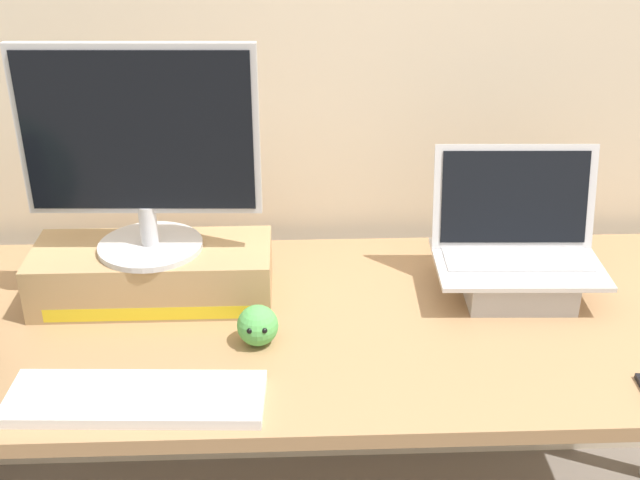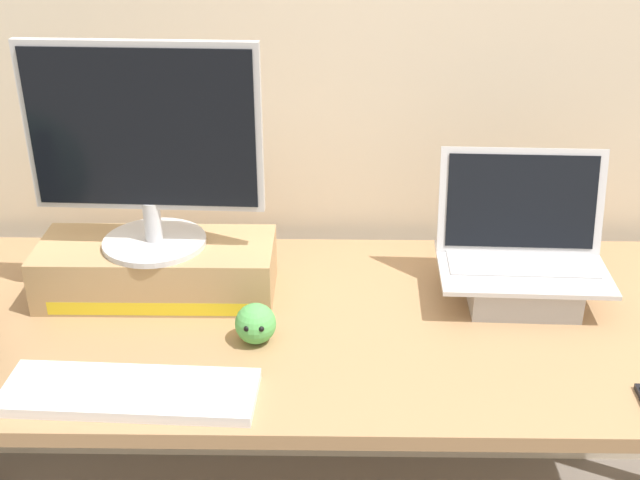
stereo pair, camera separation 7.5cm
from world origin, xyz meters
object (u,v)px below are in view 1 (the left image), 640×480
at_px(toner_box_yellow, 153,273).
at_px(desktop_monitor, 140,150).
at_px(external_keyboard, 136,398).
at_px(plush_toy, 258,325).
at_px(open_laptop, 516,264).

height_order(toner_box_yellow, desktop_monitor, desktop_monitor).
bearing_deg(toner_box_yellow, external_keyboard, -87.26).
bearing_deg(plush_toy, open_laptop, 18.56).
xyz_separation_m(desktop_monitor, plush_toy, (0.22, -0.18, -0.29)).
bearing_deg(plush_toy, external_keyboard, -139.30).
height_order(open_laptop, external_keyboard, open_laptop).
relative_size(desktop_monitor, external_keyboard, 1.04).
relative_size(desktop_monitor, plush_toy, 5.84).
distance_m(toner_box_yellow, external_keyboard, 0.36).
bearing_deg(external_keyboard, plush_toy, 43.32).
distance_m(toner_box_yellow, open_laptop, 0.77).
bearing_deg(open_laptop, external_keyboard, -152.29).
relative_size(desktop_monitor, open_laptop, 1.31).
xyz_separation_m(toner_box_yellow, external_keyboard, (0.02, -0.36, -0.05)).
height_order(open_laptop, plush_toy, open_laptop).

